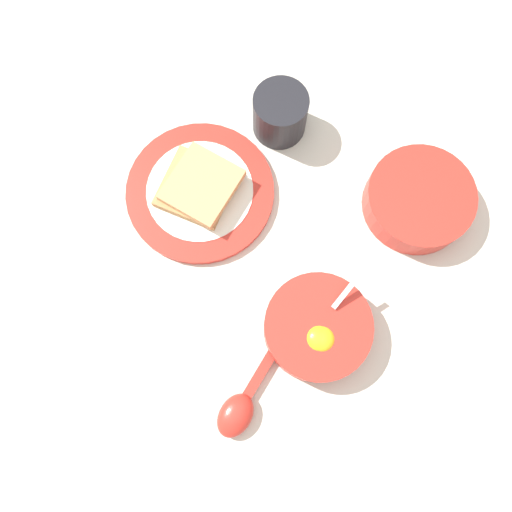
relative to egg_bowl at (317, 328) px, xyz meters
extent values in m
plane|color=beige|center=(-0.10, -0.01, -0.02)|extent=(3.00, 3.00, 0.00)
cylinder|color=red|center=(0.00, 0.00, 0.00)|extent=(0.15, 0.15, 0.04)
cylinder|color=white|center=(0.00, 0.00, 0.00)|extent=(0.12, 0.12, 0.02)
ellipsoid|color=yellow|center=(0.02, 0.00, 0.02)|extent=(0.04, 0.04, 0.02)
ellipsoid|color=yellow|center=(0.02, 0.00, 0.02)|extent=(0.04, 0.04, 0.02)
cylinder|color=black|center=(0.01, -0.01, 0.01)|extent=(0.04, 0.04, 0.00)
ellipsoid|color=silver|center=(-0.01, 0.01, 0.02)|extent=(0.03, 0.02, 0.01)
cube|color=silver|center=(-0.05, 0.03, 0.04)|extent=(0.05, 0.03, 0.03)
cylinder|color=red|center=(-0.19, -0.18, -0.02)|extent=(0.22, 0.22, 0.01)
cylinder|color=white|center=(-0.19, -0.18, -0.01)|extent=(0.16, 0.16, 0.00)
cube|color=tan|center=(-0.19, -0.19, 0.00)|extent=(0.13, 0.13, 0.01)
cube|color=tan|center=(-0.19, -0.18, 0.01)|extent=(0.13, 0.13, 0.01)
ellipsoid|color=red|center=(0.12, -0.10, -0.01)|extent=(0.07, 0.07, 0.03)
cube|color=red|center=(0.07, -0.07, -0.02)|extent=(0.08, 0.05, 0.01)
cylinder|color=red|center=(-0.20, 0.14, 0.00)|extent=(0.16, 0.16, 0.05)
cylinder|color=white|center=(-0.20, 0.14, 0.01)|extent=(0.13, 0.13, 0.01)
cylinder|color=black|center=(-0.31, -0.07, 0.01)|extent=(0.08, 0.08, 0.07)
cylinder|color=#472B16|center=(-0.31, -0.07, 0.04)|extent=(0.07, 0.07, 0.01)
camera|label=1|loc=(0.07, -0.08, 0.69)|focal=35.00mm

